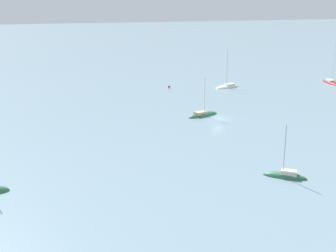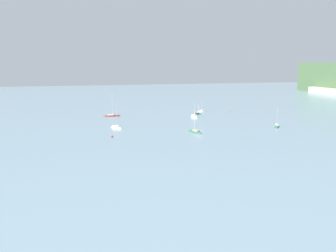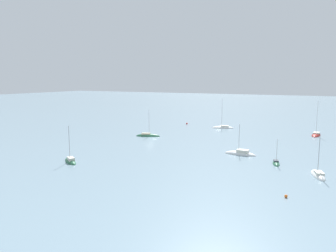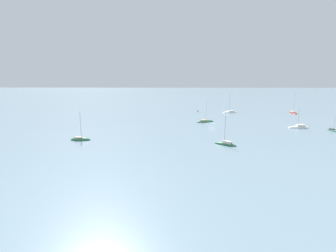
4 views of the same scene
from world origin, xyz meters
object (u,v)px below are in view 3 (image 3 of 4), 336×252
at_px(sailboat_0, 240,154).
at_px(mooring_buoy_0, 187,123).
at_px(sailboat_1, 70,162).
at_px(sailboat_5, 318,176).
at_px(sailboat_7, 223,128).
at_px(sailboat_6, 276,164).
at_px(mooring_buoy_1, 286,196).
at_px(sailboat_4, 148,136).
at_px(sailboat_3, 316,135).

height_order(sailboat_0, mooring_buoy_0, sailboat_0).
relative_size(sailboat_1, sailboat_5, 1.05).
bearing_deg(sailboat_5, sailboat_1, 87.24).
relative_size(sailboat_0, mooring_buoy_0, 12.31).
bearing_deg(sailboat_7, sailboat_6, 100.75).
distance_m(sailboat_0, mooring_buoy_0, 54.96).
distance_m(sailboat_1, sailboat_6, 45.85).
distance_m(sailboat_0, mooring_buoy_1, 29.62).
height_order(mooring_buoy_0, mooring_buoy_1, mooring_buoy_0).
bearing_deg(sailboat_0, mooring_buoy_0, -50.55).
relative_size(sailboat_5, mooring_buoy_0, 12.59).
height_order(sailboat_4, sailboat_6, sailboat_4).
bearing_deg(sailboat_3, sailboat_6, -4.06).
bearing_deg(sailboat_5, sailboat_6, 38.48).
distance_m(sailboat_1, sailboat_7, 66.39).
bearing_deg(sailboat_0, sailboat_1, 39.19).
height_order(sailboat_1, mooring_buoy_1, sailboat_1).
distance_m(sailboat_5, sailboat_6, 10.43).
bearing_deg(mooring_buoy_1, sailboat_3, -90.75).
height_order(sailboat_5, sailboat_7, sailboat_7).
relative_size(sailboat_1, sailboat_7, 0.77).
height_order(sailboat_6, mooring_buoy_0, sailboat_6).
xyz_separation_m(sailboat_1, sailboat_4, (1.52, -36.60, -0.04)).
xyz_separation_m(sailboat_7, mooring_buoy_1, (-31.52, 65.90, 0.17)).
distance_m(sailboat_5, sailboat_7, 62.02).
xyz_separation_m(sailboat_1, mooring_buoy_1, (-46.31, 1.17, 0.13)).
bearing_deg(mooring_buoy_1, sailboat_1, -1.45).
xyz_separation_m(sailboat_5, sailboat_6, (8.71, -5.74, 0.01)).
relative_size(mooring_buoy_0, mooring_buoy_1, 1.36).
bearing_deg(sailboat_4, sailboat_6, -41.99).
xyz_separation_m(sailboat_6, mooring_buoy_1, (-4.83, 20.71, 0.16)).
relative_size(sailboat_4, mooring_buoy_1, 18.76).
height_order(sailboat_5, mooring_buoy_0, sailboat_5).
height_order(sailboat_3, sailboat_6, sailboat_3).
bearing_deg(sailboat_4, mooring_buoy_0, 69.94).
bearing_deg(sailboat_7, mooring_buoy_0, -31.60).
height_order(sailboat_0, sailboat_4, sailboat_4).
bearing_deg(mooring_buoy_1, sailboat_6, -76.88).
xyz_separation_m(sailboat_6, sailboat_7, (26.69, -45.19, -0.00)).
height_order(sailboat_1, sailboat_7, sailboat_7).
xyz_separation_m(sailboat_1, mooring_buoy_0, (1.68, -68.16, 0.22)).
bearing_deg(sailboat_7, sailboat_1, 57.31).
bearing_deg(sailboat_3, mooring_buoy_0, -92.11).
xyz_separation_m(mooring_buoy_0, mooring_buoy_1, (-47.99, 69.33, -0.09)).
distance_m(sailboat_3, sailboat_5, 49.84).
height_order(sailboat_1, sailboat_5, sailboat_1).
xyz_separation_m(sailboat_0, sailboat_1, (32.13, 24.83, 0.01)).
bearing_deg(sailboat_5, sailboat_7, 16.67).
bearing_deg(mooring_buoy_1, mooring_buoy_0, -55.31).
bearing_deg(sailboat_7, sailboat_0, 93.67).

